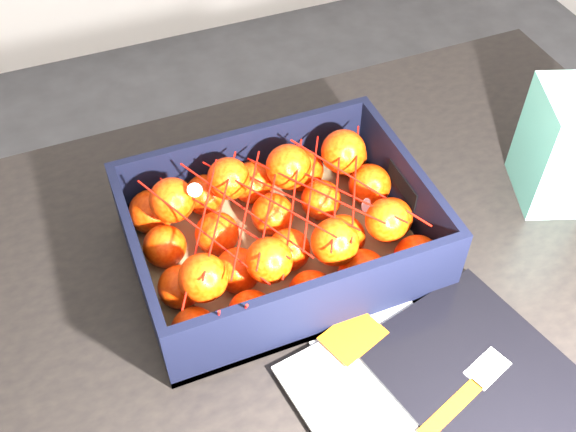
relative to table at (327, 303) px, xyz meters
name	(u,v)px	position (x,y,z in m)	size (l,w,h in m)	color
table	(327,303)	(0.00, 0.00, 0.00)	(1.21, 0.81, 0.75)	black
magazine_stack	(444,404)	(0.04, -0.25, 0.11)	(0.37, 0.32, 0.02)	beige
produce_crate	(280,237)	(-0.06, 0.04, 0.13)	(0.40, 0.30, 0.11)	olive
clementine_heap	(282,225)	(-0.06, 0.05, 0.16)	(0.38, 0.28, 0.11)	#FA3205
mesh_net	(277,207)	(-0.07, 0.04, 0.21)	(0.33, 0.27, 0.09)	#C00E07
retail_carton	(558,147)	(0.36, 0.01, 0.19)	(0.08, 0.12, 0.18)	white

